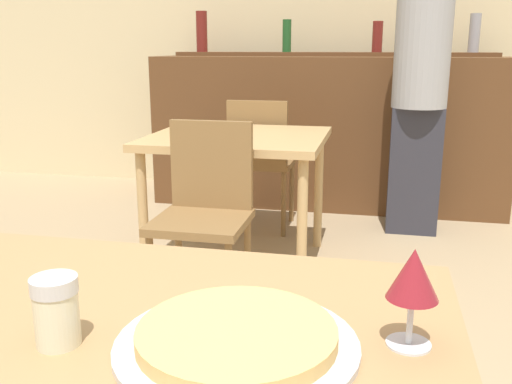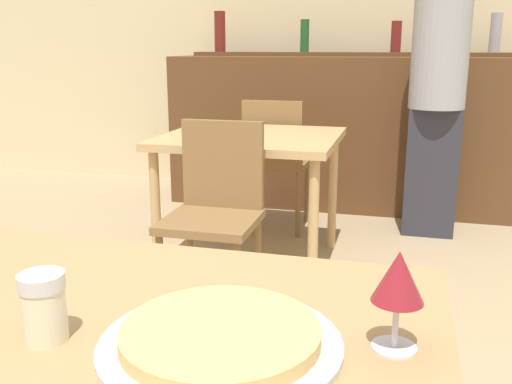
# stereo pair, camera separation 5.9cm
# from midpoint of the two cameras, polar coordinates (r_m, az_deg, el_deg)

# --- Properties ---
(wall_back) EXTENTS (8.00, 0.05, 2.80)m
(wall_back) POSITION_cam_midpoint_polar(r_m,az_deg,el_deg) (4.83, 10.21, 16.66)
(wall_back) COLOR beige
(wall_back) RESTS_ON ground_plane
(dining_table_near) EXTENTS (1.09, 0.79, 0.74)m
(dining_table_near) POSITION_cam_midpoint_polar(r_m,az_deg,el_deg) (1.04, -11.74, -16.98)
(dining_table_near) COLOR #A87F51
(dining_table_near) RESTS_ON ground_plane
(dining_table_far) EXTENTS (0.93, 0.85, 0.73)m
(dining_table_far) POSITION_cam_midpoint_polar(r_m,az_deg,el_deg) (3.08, 0.06, 4.19)
(dining_table_far) COLOR tan
(dining_table_far) RESTS_ON ground_plane
(bar_counter) EXTENTS (2.60, 0.56, 1.12)m
(bar_counter) POSITION_cam_midpoint_polar(r_m,az_deg,el_deg) (4.37, 9.17, 5.89)
(bar_counter) COLOR brown
(bar_counter) RESTS_ON ground_plane
(bar_back_shelf) EXTENTS (2.39, 0.24, 0.34)m
(bar_back_shelf) POSITION_cam_midpoint_polar(r_m,az_deg,el_deg) (4.47, 9.28, 13.96)
(bar_back_shelf) COLOR brown
(bar_back_shelf) RESTS_ON bar_counter
(chair_far_side_front) EXTENTS (0.40, 0.40, 0.87)m
(chair_far_side_front) POSITION_cam_midpoint_polar(r_m,az_deg,el_deg) (2.55, -3.35, -1.15)
(chair_far_side_front) COLOR olive
(chair_far_side_front) RESTS_ON ground_plane
(chair_far_side_back) EXTENTS (0.40, 0.40, 0.87)m
(chair_far_side_back) POSITION_cam_midpoint_polar(r_m,az_deg,el_deg) (3.68, 2.43, 3.68)
(chair_far_side_back) COLOR olive
(chair_far_side_back) RESTS_ON ground_plane
(pizza_tray) EXTENTS (0.38, 0.38, 0.04)m
(pizza_tray) POSITION_cam_midpoint_polar(r_m,az_deg,el_deg) (0.90, -1.63, -14.42)
(pizza_tray) COLOR silver
(pizza_tray) RESTS_ON dining_table_near
(cheese_shaker) EXTENTS (0.07, 0.07, 0.11)m
(cheese_shaker) POSITION_cam_midpoint_polar(r_m,az_deg,el_deg) (0.96, -18.78, -10.82)
(cheese_shaker) COLOR beige
(cheese_shaker) RESTS_ON dining_table_near
(person_standing) EXTENTS (0.34, 0.34, 1.71)m
(person_standing) POSITION_cam_midpoint_polar(r_m,az_deg,el_deg) (3.74, 18.12, 9.65)
(person_standing) COLOR #2D2D38
(person_standing) RESTS_ON ground_plane
(wine_glass) EXTENTS (0.08, 0.08, 0.16)m
(wine_glass) POSITION_cam_midpoint_polar(r_m,az_deg,el_deg) (0.89, 15.92, -8.45)
(wine_glass) COLOR silver
(wine_glass) RESTS_ON dining_table_near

